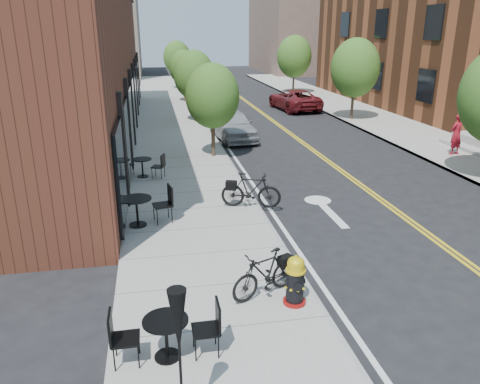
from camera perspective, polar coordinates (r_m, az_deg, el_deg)
ground at (r=11.68m, az=5.59°, el=-7.13°), size 120.00×120.00×0.00m
sidewalk_near at (r=20.70m, az=-7.47°, el=4.79°), size 4.00×70.00×0.12m
sidewalk_far at (r=24.43m, az=22.02°, el=5.77°), size 4.00×70.00×0.12m
building_near at (r=24.33m, az=-19.42°, el=14.27°), size 5.00×28.00×7.00m
bg_building_left at (r=58.24m, az=-16.37°, el=18.36°), size 8.00×14.00×10.00m
bg_building_right at (r=62.98m, az=7.41°, el=19.86°), size 10.00×16.00×12.00m
tree_near_a at (r=19.35m, az=-3.38°, el=11.60°), size 2.20×2.20×3.81m
tree_near_b at (r=27.25m, az=-5.63°, el=13.99°), size 2.30×2.30×3.98m
tree_near_c at (r=35.21m, az=-6.87°, el=14.82°), size 2.10×2.10×3.67m
tree_near_d at (r=43.16m, az=-7.68°, el=15.93°), size 2.40×2.40×4.11m
tree_far_b at (r=28.59m, az=13.87°, el=14.48°), size 2.80×2.80×4.62m
tree_far_c at (r=39.82m, az=6.63°, el=16.09°), size 2.80×2.80×4.62m
fire_hydrant at (r=9.19m, az=6.74°, el=-10.71°), size 0.46×0.46×1.02m
bicycle_left at (r=9.40m, az=3.09°, el=-9.90°), size 1.63×1.07×0.95m
bicycle_right at (r=13.85m, az=1.34°, el=0.21°), size 1.85×1.03×1.07m
bistro_set_a at (r=7.89m, az=-9.00°, el=-16.61°), size 1.70×0.74×0.92m
bistro_set_b at (r=12.87m, az=-12.47°, el=-1.88°), size 1.94×0.97×1.02m
bistro_set_c at (r=17.16m, az=-11.84°, el=3.23°), size 1.64×0.97×0.87m
patio_umbrella at (r=6.10m, az=-7.50°, el=-16.52°), size 0.34×0.34×2.10m
parked_car_a at (r=23.20m, az=-0.93°, el=8.21°), size 2.12×4.42×1.46m
parked_car_b at (r=32.49m, az=-3.83°, el=11.46°), size 1.74×4.80×1.57m
parked_car_c at (r=35.82m, az=-4.50°, el=12.11°), size 2.20×5.20×1.50m
parked_car_far at (r=32.23m, az=6.61°, el=11.14°), size 2.77×5.18×1.38m
pedestrian at (r=21.80m, az=24.87°, el=6.42°), size 0.73×0.59×1.74m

